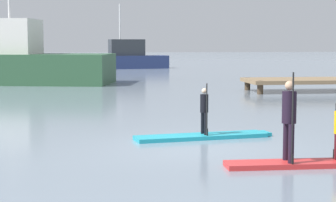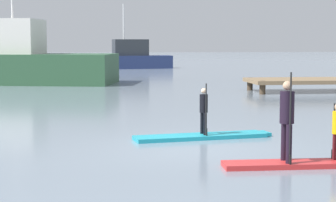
# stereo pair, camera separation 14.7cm
# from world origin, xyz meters

# --- Properties ---
(ground_plane) EXTENTS (240.00, 240.00, 0.00)m
(ground_plane) POSITION_xyz_m (0.00, 0.00, 0.00)
(ground_plane) COLOR gray
(paddleboard_near) EXTENTS (3.56, 1.24, 0.10)m
(paddleboard_near) POSITION_xyz_m (0.38, 1.14, 0.05)
(paddleboard_near) COLOR #1E9EB2
(paddleboard_near) RESTS_ON ground
(paddler_child_solo) EXTENTS (0.23, 0.40, 1.29)m
(paddler_child_solo) POSITION_xyz_m (0.39, 1.13, 0.75)
(paddler_child_solo) COLOR black
(paddler_child_solo) RESTS_ON paddleboard_near
(paddleboard_far) EXTENTS (3.06, 0.63, 0.10)m
(paddleboard_far) POSITION_xyz_m (1.66, -2.41, 0.05)
(paddleboard_far) COLOR red
(paddleboard_far) RESTS_ON ground
(paddler_adult) EXTENTS (0.28, 0.50, 1.74)m
(paddler_adult) POSITION_xyz_m (1.37, -2.41, 1.00)
(paddler_adult) COLOR black
(paddler_adult) RESTS_ON paddleboard_far
(fishing_boat_green_midground) EXTENTS (6.90, 3.23, 5.71)m
(fishing_boat_green_midground) POSITION_xyz_m (0.96, 39.81, 0.96)
(fishing_boat_green_midground) COLOR navy
(fishing_boat_green_midground) RESTS_ON ground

